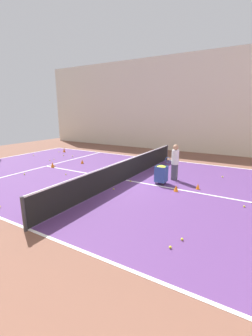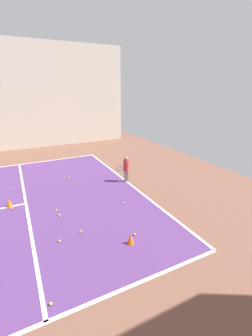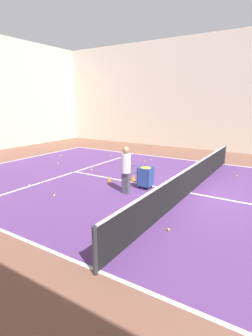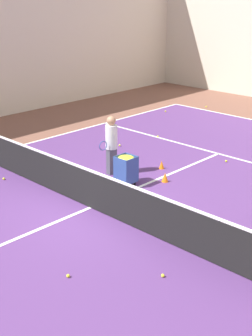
{
  "view_description": "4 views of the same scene",
  "coord_description": "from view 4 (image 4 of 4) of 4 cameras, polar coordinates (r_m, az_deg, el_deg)",
  "views": [
    {
      "loc": [
        9.0,
        5.32,
        3.28
      ],
      "look_at": [
        0.0,
        0.0,
        0.62
      ],
      "focal_mm": 24.0,
      "sensor_mm": 36.0,
      "label": 1
    },
    {
      "loc": [
        -9.0,
        -5.69,
        4.41
      ],
      "look_at": [
        0.22,
        -10.33,
        0.71
      ],
      "focal_mm": 24.0,
      "sensor_mm": 36.0,
      "label": 2
    },
    {
      "loc": [
        -9.0,
        -2.87,
        3.26
      ],
      "look_at": [
        -1.27,
        1.99,
        0.96
      ],
      "focal_mm": 28.0,
      "sensor_mm": 36.0,
      "label": 3
    },
    {
      "loc": [
        7.96,
        -6.96,
        5.1
      ],
      "look_at": [
        -0.37,
        1.67,
        0.51
      ],
      "focal_mm": 50.0,
      "sensor_mm": 36.0,
      "label": 4
    }
  ],
  "objects": [
    {
      "name": "tennis_ball_22",
      "position": [
        15.06,
        12.12,
        0.84
      ],
      "size": [
        0.07,
        0.07,
        0.07
      ],
      "primitive_type": "sphere",
      "color": "yellow",
      "rests_on": "ground"
    },
    {
      "name": "coach_at_net",
      "position": [
        13.49,
        -1.8,
        3.26
      ],
      "size": [
        0.37,
        0.68,
        1.74
      ],
      "rotation": [
        0.0,
        0.0,
        -1.63
      ],
      "color": "#4C4C56",
      "rests_on": "ground"
    },
    {
      "name": "tennis_ball_11",
      "position": [
        10.95,
        1.68,
        -6.59
      ],
      "size": [
        0.07,
        0.07,
        0.07
      ],
      "primitive_type": "sphere",
      "color": "yellow",
      "rests_on": "ground"
    },
    {
      "name": "tennis_ball_30",
      "position": [
        17.27,
        3.89,
        3.87
      ],
      "size": [
        0.07,
        0.07,
        0.07
      ],
      "primitive_type": "sphere",
      "color": "yellow",
      "rests_on": "ground"
    },
    {
      "name": "tennis_ball_6",
      "position": [
        9.13,
        -7.07,
        -12.9
      ],
      "size": [
        0.07,
        0.07,
        0.07
      ],
      "primitive_type": "sphere",
      "color": "yellow",
      "rests_on": "ground"
    },
    {
      "name": "tennis_ball_7",
      "position": [
        11.84,
        -2.88,
        -4.39
      ],
      "size": [
        0.07,
        0.07,
        0.07
      ],
      "primitive_type": "sphere",
      "color": "yellow",
      "rests_on": "ground"
    },
    {
      "name": "ball_cart",
      "position": [
        12.81,
        0.0,
        0.38
      ],
      "size": [
        0.5,
        0.49,
        0.86
      ],
      "color": "#2D478C",
      "rests_on": "ground"
    },
    {
      "name": "tennis_ball_10",
      "position": [
        20.95,
        4.83,
        6.91
      ],
      "size": [
        0.07,
        0.07,
        0.07
      ],
      "primitive_type": "sphere",
      "color": "yellow",
      "rests_on": "ground"
    },
    {
      "name": "training_cone_4",
      "position": [
        14.2,
        4.37,
        0.42
      ],
      "size": [
        0.16,
        0.16,
        0.26
      ],
      "primitive_type": "cone",
      "color": "orange",
      "rests_on": "ground"
    },
    {
      "name": "line_centre_service",
      "position": [
        11.74,
        -4.37,
        -4.83
      ],
      "size": [
        0.1,
        11.38,
        0.0
      ],
      "primitive_type": "cube",
      "color": "white",
      "rests_on": "ground"
    },
    {
      "name": "tennis_net",
      "position": [
        11.52,
        -4.44,
        -2.46
      ],
      "size": [
        11.2,
        0.1,
        1.03
      ],
      "color": "#2D2D33",
      "rests_on": "ground"
    },
    {
      "name": "court_playing_area",
      "position": [
        11.74,
        -4.37,
        -4.85
      ],
      "size": [
        10.9,
        20.69,
        0.0
      ],
      "color": "#563370",
      "rests_on": "ground"
    },
    {
      "name": "tennis_ball_8",
      "position": [
        9.1,
        4.51,
        -12.94
      ],
      "size": [
        0.07,
        0.07,
        0.07
      ],
      "primitive_type": "sphere",
      "color": "yellow",
      "rests_on": "ground"
    },
    {
      "name": "line_service_far",
      "position": [
        15.79,
        11.19,
        1.73
      ],
      "size": [
        10.9,
        0.1,
        0.0
      ],
      "primitive_type": "cube",
      "color": "white",
      "rests_on": "ground"
    },
    {
      "name": "tennis_ball_20",
      "position": [
        15.38,
        -14.55,
        1.05
      ],
      "size": [
        0.07,
        0.07,
        0.07
      ],
      "primitive_type": "sphere",
      "color": "yellow",
      "rests_on": "ground"
    },
    {
      "name": "ground_plane",
      "position": [
        11.74,
        -4.37,
        -4.85
      ],
      "size": [
        32.6,
        32.6,
        0.0
      ],
      "primitive_type": "plane",
      "color": "brown"
    },
    {
      "name": "tennis_ball_2",
      "position": [
        16.23,
        -0.77,
        2.79
      ],
      "size": [
        0.07,
        0.07,
        0.07
      ],
      "primitive_type": "sphere",
      "color": "yellow",
      "rests_on": "ground"
    },
    {
      "name": "tennis_ball_0",
      "position": [
        13.81,
        -14.68,
        -1.27
      ],
      "size": [
        0.07,
        0.07,
        0.07
      ],
      "primitive_type": "sphere",
      "color": "yellow",
      "rests_on": "ground"
    },
    {
      "name": "training_cone_3",
      "position": [
        13.24,
        4.78,
        -1.14
      ],
      "size": [
        0.2,
        0.2,
        0.27
      ],
      "primitive_type": "cone",
      "color": "orange",
      "rests_on": "ground"
    },
    {
      "name": "tennis_ball_26",
      "position": [
        22.05,
        9.75,
        7.39
      ],
      "size": [
        0.07,
        0.07,
        0.07
      ],
      "primitive_type": "sphere",
      "color": "yellow",
      "rests_on": "ground"
    }
  ]
}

